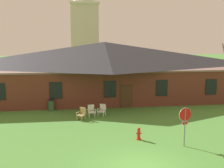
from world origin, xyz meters
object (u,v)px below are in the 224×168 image
Objects in this scene: fire_hydrant at (139,134)px; trash_bin at (51,105)px; stop_sign at (185,119)px; lawn_chair_by_porch at (82,113)px; lawn_chair_near_door at (91,110)px; lawn_chair_left_end at (102,110)px.

trash_bin is at bearing 127.25° from fire_hydrant.
stop_sign is 2.36× the size of trash_bin.
stop_sign is at bearing -47.84° from trash_bin.
lawn_chair_by_porch is 1.12m from lawn_chair_near_door.
trash_bin reaches higher than lawn_chair_left_end.
stop_sign is 2.42× the size of lawn_chair_by_porch.
trash_bin reaches higher than fire_hydrant.
fire_hydrant is at bearing -52.75° from trash_bin.
lawn_chair_by_porch is 1.00× the size of lawn_chair_left_end.
lawn_chair_near_door is 1.21× the size of fire_hydrant.
stop_sign is at bearing -59.89° from lawn_chair_left_end.
lawn_chair_near_door is 0.98× the size of trash_bin.
lawn_chair_by_porch is 0.98× the size of trash_bin.
stop_sign is 8.35m from lawn_chair_left_end.
lawn_chair_near_door is (-5.05, 7.02, -1.13)m from stop_sign.
trash_bin is (-2.61, 3.10, -0.00)m from lawn_chair_by_porch.
fire_hydrant is at bearing -64.88° from lawn_chair_near_door.
lawn_chair_left_end is (0.90, 0.13, 0.00)m from lawn_chair_near_door.
fire_hydrant is 0.81× the size of trash_bin.
stop_sign reaches higher than lawn_chair_near_door.
stop_sign is 2.42× the size of lawn_chair_near_door.
fire_hydrant is at bearing -54.70° from lawn_chair_by_porch.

